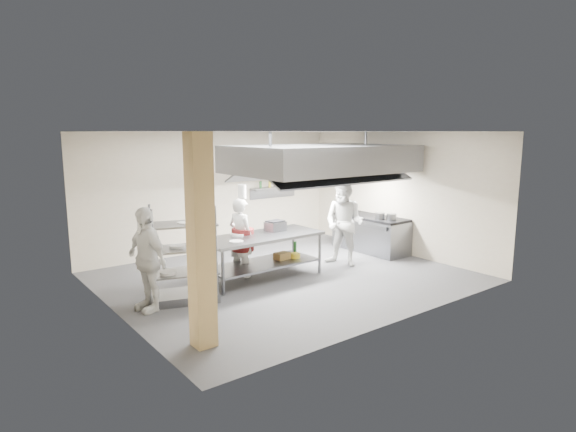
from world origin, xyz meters
TOP-DOWN VIEW (x-y plane):
  - floor at (0.00, 0.00)m, footprint 7.00×7.00m
  - ceiling at (0.00, 0.00)m, footprint 7.00×7.00m
  - wall_back at (0.00, 3.00)m, footprint 7.00×0.00m
  - wall_left at (-3.50, 0.00)m, footprint 0.00×6.00m
  - wall_right at (3.50, 0.00)m, footprint 0.00×6.00m
  - column at (-2.90, -1.90)m, footprint 0.30×0.30m
  - exhaust_hood at (1.30, 0.40)m, footprint 4.00×2.50m
  - hood_strip_a at (0.40, 0.40)m, footprint 1.60×0.12m
  - hood_strip_b at (2.20, 0.40)m, footprint 1.60×0.12m
  - wall_shelf at (1.80, 2.84)m, footprint 1.50×0.28m
  - island at (-0.43, 0.26)m, footprint 2.56×1.09m
  - island_worktop at (-0.43, 0.26)m, footprint 2.56×1.09m
  - island_undershelf at (-0.43, 0.26)m, footprint 2.35×0.98m
  - pass_rack at (-2.31, -0.04)m, footprint 1.31×1.00m
  - cooking_range at (3.08, 0.50)m, footprint 0.80×2.00m
  - range_top at (3.08, 0.50)m, footprint 0.78×1.96m
  - chef_head at (-0.70, 0.63)m, footprint 0.55×0.69m
  - chef_line at (1.60, -0.06)m, footprint 1.02×1.14m
  - chef_plating at (-3.00, -0.09)m, footprint 0.60×1.10m
  - griddle at (0.05, 0.44)m, footprint 0.43×0.35m
  - wicker_basket at (0.08, 0.24)m, footprint 0.35×0.26m
  - stockpot at (2.90, 0.05)m, footprint 0.24×0.24m
  - plate_stack at (-2.31, -0.04)m, footprint 0.28×0.28m

SIDE VIEW (x-z plane):
  - floor at x=0.00m, z-range 0.00..0.00m
  - island_undershelf at x=-0.43m, z-range 0.28..0.32m
  - wicker_basket at x=0.08m, z-range 0.32..0.46m
  - cooking_range at x=3.08m, z-range 0.00..0.84m
  - island at x=-0.43m, z-range 0.00..0.91m
  - plate_stack at x=-2.31m, z-range 0.53..0.59m
  - chef_head at x=-0.70m, z-range 0.00..1.66m
  - pass_rack at x=-2.31m, z-range 0.00..1.74m
  - range_top at x=3.08m, z-range 0.84..0.90m
  - island_worktop at x=-0.43m, z-range 0.85..0.91m
  - chef_plating at x=-3.00m, z-range 0.00..1.78m
  - chef_line at x=1.60m, z-range 0.00..1.95m
  - stockpot at x=2.90m, z-range 0.90..1.06m
  - griddle at x=0.05m, z-range 0.91..1.10m
  - wall_back at x=0.00m, z-range -2.00..5.00m
  - wall_left at x=-3.50m, z-range -1.50..4.50m
  - wall_right at x=3.50m, z-range -1.50..4.50m
  - column at x=-2.90m, z-range 0.00..3.00m
  - wall_shelf at x=1.80m, z-range 1.48..1.52m
  - hood_strip_a at x=0.40m, z-range 2.06..2.10m
  - hood_strip_b at x=2.20m, z-range 2.06..2.10m
  - exhaust_hood at x=1.30m, z-range 2.10..2.70m
  - ceiling at x=0.00m, z-range 3.00..3.00m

